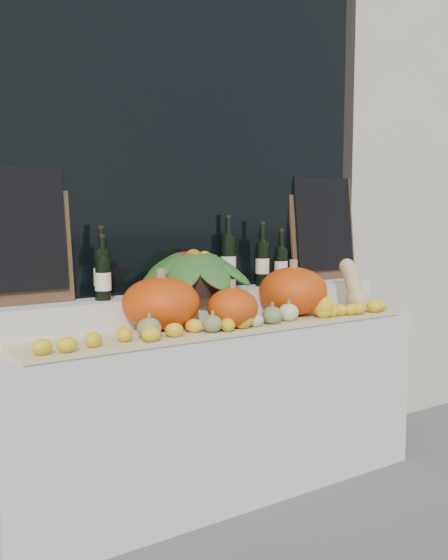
# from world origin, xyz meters

# --- Properties ---
(storefront_facade) EXTENTS (7.00, 0.94, 4.50)m
(storefront_facade) POSITION_xyz_m (0.00, 2.25, 2.25)
(storefront_facade) COLOR beige
(storefront_facade) RESTS_ON ground
(display_sill) EXTENTS (2.30, 0.55, 0.88)m
(display_sill) POSITION_xyz_m (0.00, 1.52, 0.44)
(display_sill) COLOR silver
(display_sill) RESTS_ON ground
(rear_tier) EXTENTS (2.30, 0.25, 0.16)m
(rear_tier) POSITION_xyz_m (0.00, 1.68, 0.96)
(rear_tier) COLOR silver
(rear_tier) RESTS_ON display_sill
(straw_bedding) EXTENTS (2.10, 0.32, 0.02)m
(straw_bedding) POSITION_xyz_m (0.00, 1.40, 0.89)
(straw_bedding) COLOR tan
(straw_bedding) RESTS_ON display_sill
(pumpkin_left) EXTENTS (0.42, 0.42, 0.25)m
(pumpkin_left) POSITION_xyz_m (-0.33, 1.49, 1.03)
(pumpkin_left) COLOR #E14A0B
(pumpkin_left) RESTS_ON straw_bedding
(pumpkin_right) EXTENTS (0.40, 0.40, 0.26)m
(pumpkin_right) POSITION_xyz_m (0.44, 1.45, 1.03)
(pumpkin_right) COLOR #E14A0B
(pumpkin_right) RESTS_ON straw_bedding
(pumpkin_center) EXTENTS (0.31, 0.31, 0.19)m
(pumpkin_center) POSITION_xyz_m (-0.03, 1.33, 1.00)
(pumpkin_center) COLOR #E14A0B
(pumpkin_center) RESTS_ON straw_bedding
(butternut_squash) EXTENTS (0.14, 0.20, 0.29)m
(butternut_squash) POSITION_xyz_m (0.83, 1.37, 1.03)
(butternut_squash) COLOR #D4B57C
(butternut_squash) RESTS_ON straw_bedding
(decorative_gourds) EXTENTS (1.11, 0.14, 0.14)m
(decorative_gourds) POSITION_xyz_m (0.07, 1.30, 0.95)
(decorative_gourds) COLOR #305B1B
(decorative_gourds) RESTS_ON straw_bedding
(lemon_heap) EXTENTS (2.20, 0.16, 0.06)m
(lemon_heap) POSITION_xyz_m (0.00, 1.29, 0.94)
(lemon_heap) COLOR yellow
(lemon_heap) RESTS_ON straw_bedding
(produce_bowl) EXTENTS (0.64, 0.64, 0.23)m
(produce_bowl) POSITION_xyz_m (-0.05, 1.66, 1.15)
(produce_bowl) COLOR black
(produce_bowl) RESTS_ON rear_tier
(wine_bottle_far_left) EXTENTS (0.08, 0.08, 0.35)m
(wine_bottle_far_left) POSITION_xyz_m (-0.55, 1.67, 1.16)
(wine_bottle_far_left) COLOR black
(wine_bottle_far_left) RESTS_ON rear_tier
(wine_bottle_near_left) EXTENTS (0.08, 0.08, 0.31)m
(wine_bottle_near_left) POSITION_xyz_m (-0.55, 1.66, 1.14)
(wine_bottle_near_left) COLOR black
(wine_bottle_near_left) RESTS_ON rear_tier
(wine_bottle_tall) EXTENTS (0.08, 0.08, 0.40)m
(wine_bottle_tall) POSITION_xyz_m (0.20, 1.71, 1.19)
(wine_bottle_tall) COLOR black
(wine_bottle_tall) RESTS_ON rear_tier
(wine_bottle_near_right) EXTENTS (0.08, 0.08, 0.36)m
(wine_bottle_near_right) POSITION_xyz_m (0.41, 1.67, 1.17)
(wine_bottle_near_right) COLOR black
(wine_bottle_near_right) RESTS_ON rear_tier
(wine_bottle_far_right) EXTENTS (0.08, 0.08, 0.32)m
(wine_bottle_far_right) POSITION_xyz_m (0.54, 1.67, 1.15)
(wine_bottle_far_right) COLOR black
(wine_bottle_far_right) RESTS_ON rear_tier
(chalkboard_left) EXTENTS (0.50, 0.10, 0.62)m
(chalkboard_left) POSITION_xyz_m (-0.92, 1.74, 1.36)
(chalkboard_left) COLOR #4C331E
(chalkboard_left) RESTS_ON rear_tier
(chalkboard_right) EXTENTS (0.50, 0.10, 0.62)m
(chalkboard_right) POSITION_xyz_m (0.92, 1.74, 1.36)
(chalkboard_right) COLOR #4C331E
(chalkboard_right) RESTS_ON rear_tier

